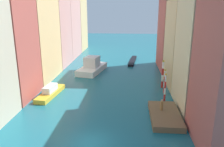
{
  "coord_description": "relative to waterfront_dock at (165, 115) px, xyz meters",
  "views": [
    {
      "loc": [
        3.74,
        -19.98,
        13.07
      ],
      "look_at": [
        0.71,
        20.32,
        1.5
      ],
      "focal_mm": 37.06,
      "sensor_mm": 36.0,
      "label": 1
    }
  ],
  "objects": [
    {
      "name": "gondola_black",
      "position": [
        -3.62,
        30.28,
        -0.09
      ],
      "size": [
        2.29,
        10.37,
        0.52
      ],
      "color": "black",
      "rests_on": "ground"
    },
    {
      "name": "waterfront_dock",
      "position": [
        0.0,
        0.0,
        0.0
      ],
      "size": [
        3.57,
        7.29,
        0.7
      ],
      "color": "brown",
      "rests_on": "ground"
    },
    {
      "name": "mooring_pole_0",
      "position": [
        0.73,
        5.64,
        1.75
      ],
      "size": [
        0.3,
        0.3,
        4.11
      ],
      "color": "red",
      "rests_on": "ground"
    },
    {
      "name": "building_right_1",
      "position": [
        5.96,
        3.7,
        7.81
      ],
      "size": [
        7.91,
        9.21,
        16.3
      ],
      "color": "beige",
      "rests_on": "ground"
    },
    {
      "name": "building_left_5",
      "position": [
        -22.53,
        46.59,
        10.87
      ],
      "size": [
        7.91,
        10.48,
        22.43
      ],
      "color": "#DBB77A",
      "rests_on": "ground"
    },
    {
      "name": "mooring_pole_1",
      "position": [
        1.12,
        8.76,
        1.65
      ],
      "size": [
        0.3,
        0.3,
        3.91
      ],
      "color": "red",
      "rests_on": "ground"
    },
    {
      "name": "building_left_3",
      "position": [
        -22.53,
        25.37,
        9.83
      ],
      "size": [
        7.91,
        9.39,
        20.33
      ],
      "color": "tan",
      "rests_on": "ground"
    },
    {
      "name": "vaporetto_white",
      "position": [
        -12.24,
        20.39,
        0.72
      ],
      "size": [
        5.56,
        9.75,
        3.23
      ],
      "color": "white",
      "rests_on": "ground"
    },
    {
      "name": "person_on_dock",
      "position": [
        -0.34,
        0.83,
        0.99
      ],
      "size": [
        0.36,
        0.36,
        1.39
      ],
      "color": "olive",
      "rests_on": "waterfront_dock"
    },
    {
      "name": "motorboat_0",
      "position": [
        -16.5,
        6.33,
        0.21
      ],
      "size": [
        2.61,
        7.49,
        1.62
      ],
      "color": "gold",
      "rests_on": "ground"
    },
    {
      "name": "building_left_2",
      "position": [
        -22.53,
        14.95,
        9.71
      ],
      "size": [
        7.91,
        11.41,
        20.09
      ],
      "color": "#DBB77A",
      "rests_on": "ground"
    },
    {
      "name": "mooring_pole_2",
      "position": [
        1.13,
        11.38,
        2.1
      ],
      "size": [
        0.38,
        0.38,
        4.78
      ],
      "color": "red",
      "rests_on": "ground"
    },
    {
      "name": "ground_plane",
      "position": [
        -8.28,
        18.27,
        -0.35
      ],
      "size": [
        154.0,
        154.0,
        0.0
      ],
      "primitive_type": "plane",
      "color": "#196070"
    },
    {
      "name": "building_right_2",
      "position": [
        5.96,
        13.49,
        7.01
      ],
      "size": [
        7.91,
        10.27,
        14.7
      ],
      "color": "#DBB77A",
      "rests_on": "ground"
    },
    {
      "name": "building_right_3",
      "position": [
        5.96,
        24.67,
        10.45
      ],
      "size": [
        7.91,
        11.38,
        21.58
      ],
      "color": "#B25147",
      "rests_on": "ground"
    },
    {
      "name": "building_left_1",
      "position": [
        -22.53,
        5.3,
        9.19
      ],
      "size": [
        7.91,
        7.85,
        19.06
      ],
      "color": "#B25147",
      "rests_on": "ground"
    },
    {
      "name": "building_left_4",
      "position": [
        -22.53,
        35.62,
        10.38
      ],
      "size": [
        7.91,
        11.23,
        21.44
      ],
      "color": "tan",
      "rests_on": "ground"
    }
  ]
}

